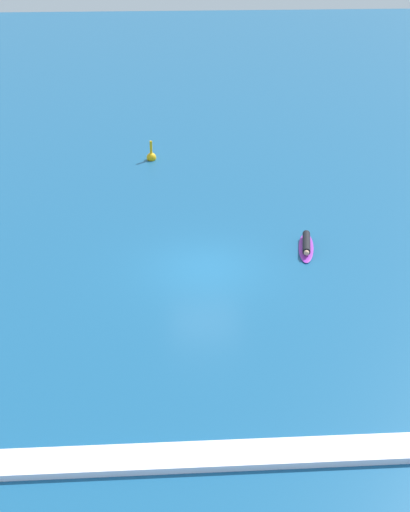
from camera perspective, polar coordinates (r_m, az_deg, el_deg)
ground_plane at (r=25.74m, az=0.00°, el=-0.99°), size 120.00×120.00×0.00m
surfer_on_purple_board at (r=27.35m, az=8.12°, el=0.87°), size 1.01×2.60×0.38m
marker_buoy at (r=36.30m, az=-4.33°, el=7.95°), size 0.49×0.49×1.11m
wave_crest at (r=17.82m, az=1.91°, el=-15.69°), size 21.36×0.90×0.18m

